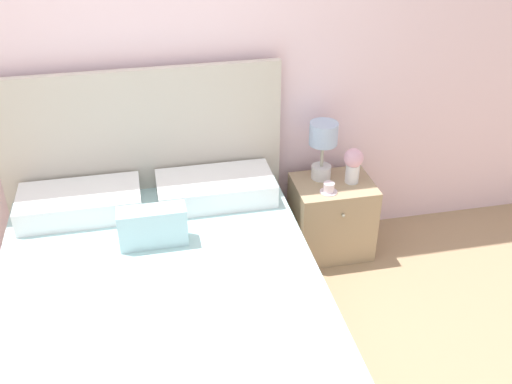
# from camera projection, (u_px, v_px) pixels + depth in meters

# --- Properties ---
(ground_plane) EXTENTS (12.00, 12.00, 0.00)m
(ground_plane) POSITION_uv_depth(u_px,v_px,m) (155.00, 251.00, 3.97)
(ground_plane) COLOR tan
(wall_back) EXTENTS (8.00, 0.06, 2.60)m
(wall_back) POSITION_uv_depth(u_px,v_px,m) (134.00, 58.00, 3.35)
(wall_back) COLOR silver
(wall_back) RESTS_ON ground_plane
(bed) EXTENTS (1.65, 1.98, 1.27)m
(bed) POSITION_uv_depth(u_px,v_px,m) (162.00, 310.00, 3.06)
(bed) COLOR white
(bed) RESTS_ON ground_plane
(nightstand) EXTENTS (0.49, 0.41, 0.51)m
(nightstand) POSITION_uv_depth(u_px,v_px,m) (331.00, 217.00, 3.86)
(nightstand) COLOR tan
(nightstand) RESTS_ON ground_plane
(table_lamp) EXTENTS (0.17, 0.17, 0.38)m
(table_lamp) POSITION_uv_depth(u_px,v_px,m) (323.00, 143.00, 3.66)
(table_lamp) COLOR white
(table_lamp) RESTS_ON nightstand
(flower_vase) EXTENTS (0.12, 0.12, 0.23)m
(flower_vase) POSITION_uv_depth(u_px,v_px,m) (353.00, 163.00, 3.68)
(flower_vase) COLOR white
(flower_vase) RESTS_ON nightstand
(teacup) EXTENTS (0.11, 0.11, 0.06)m
(teacup) POSITION_uv_depth(u_px,v_px,m) (329.00, 188.00, 3.62)
(teacup) COLOR white
(teacup) RESTS_ON nightstand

